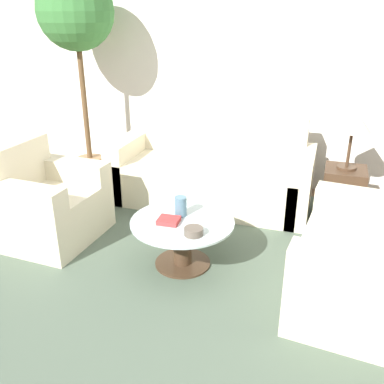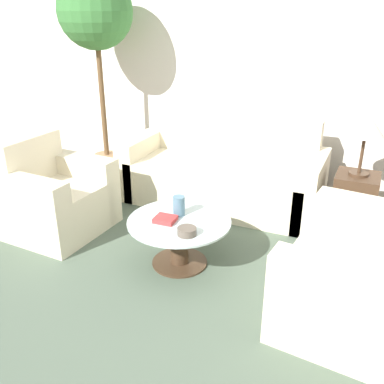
{
  "view_description": "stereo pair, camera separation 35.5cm",
  "coord_description": "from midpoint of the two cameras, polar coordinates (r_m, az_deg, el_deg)",
  "views": [
    {
      "loc": [
        0.96,
        -2.14,
        1.96
      ],
      "look_at": [
        -0.05,
        0.96,
        0.55
      ],
      "focal_mm": 40.0,
      "sensor_mm": 36.0,
      "label": 1
    },
    {
      "loc": [
        1.29,
        -2.02,
        1.96
      ],
      "look_at": [
        -0.05,
        0.96,
        0.55
      ],
      "focal_mm": 40.0,
      "sensor_mm": 36.0,
      "label": 2
    }
  ],
  "objects": [
    {
      "name": "potted_plant",
      "position": [
        5.06,
        -10.62,
        21.51
      ],
      "size": [
        0.82,
        0.82,
        2.34
      ],
      "color": "#93704C",
      "rests_on": "ground_plane"
    },
    {
      "name": "book_stack",
      "position": [
        3.38,
        -0.59,
        -3.73
      ],
      "size": [
        0.17,
        0.15,
        0.04
      ],
      "rotation": [
        0.0,
        0.0,
        0.05
      ],
      "color": "#BC3333",
      "rests_on": "coffee_table"
    },
    {
      "name": "sofa_main",
      "position": [
        4.63,
        6.36,
        2.23
      ],
      "size": [
        2.09,
        0.85,
        0.92
      ],
      "color": "beige",
      "rests_on": "ground_plane"
    },
    {
      "name": "bowl",
      "position": [
        3.19,
        2.51,
        -5.34
      ],
      "size": [
        0.14,
        0.14,
        0.06
      ],
      "color": "brown",
      "rests_on": "coffee_table"
    },
    {
      "name": "loveseat",
      "position": [
        3.2,
        24.94,
        -10.29
      ],
      "size": [
        0.93,
        1.3,
        0.9
      ],
      "rotation": [
        0.0,
        0.0,
        -1.68
      ],
      "color": "beige",
      "rests_on": "ground_plane"
    },
    {
      "name": "vase",
      "position": [
        3.46,
        1.18,
        -1.91
      ],
      "size": [
        0.1,
        0.1,
        0.16
      ],
      "color": "slate",
      "rests_on": "coffee_table"
    },
    {
      "name": "rug",
      "position": [
        3.6,
        1.2,
        -9.51
      ],
      "size": [
        3.67,
        3.5,
        0.01
      ],
      "color": "#4C5B4C",
      "rests_on": "ground_plane"
    },
    {
      "name": "side_table",
      "position": [
        4.42,
        23.0,
        -1.14
      ],
      "size": [
        0.39,
        0.39,
        0.53
      ],
      "color": "#422D1E",
      "rests_on": "ground_plane"
    },
    {
      "name": "table_lamp",
      "position": [
        4.2,
        24.55,
        7.9
      ],
      "size": [
        0.33,
        0.33,
        0.58
      ],
      "color": "#422D1E",
      "rests_on": "side_table"
    },
    {
      "name": "wall_back",
      "position": [
        4.98,
        11.35,
        15.34
      ],
      "size": [
        10.0,
        0.06,
        2.6
      ],
      "color": "white",
      "rests_on": "ground_plane"
    },
    {
      "name": "armchair",
      "position": [
        4.15,
        -15.59,
        -1.04
      ],
      "size": [
        0.83,
        0.9,
        0.88
      ],
      "rotation": [
        0.0,
        0.0,
        1.52
      ],
      "color": "beige",
      "rests_on": "ground_plane"
    },
    {
      "name": "coffee_table",
      "position": [
        3.47,
        1.24,
        -5.95
      ],
      "size": [
        0.83,
        0.83,
        0.4
      ],
      "color": "#422D1E",
      "rests_on": "ground_plane"
    },
    {
      "name": "ground_plane",
      "position": [
        3.07,
        -3.4,
        -16.32
      ],
      "size": [
        14.0,
        14.0,
        0.0
      ],
      "primitive_type": "plane",
      "color": "brown"
    }
  ]
}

